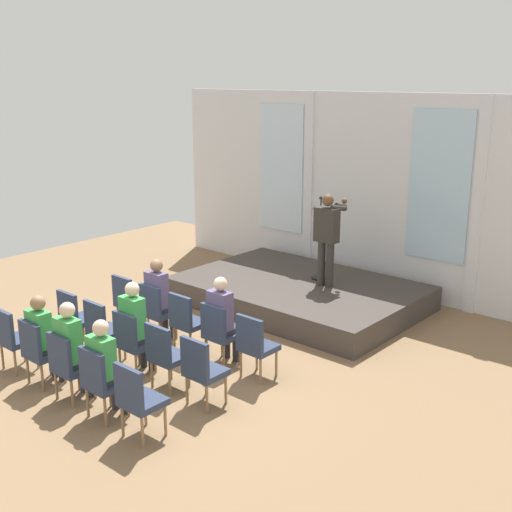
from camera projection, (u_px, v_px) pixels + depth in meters
name	position (u px, v px, depth m)	size (l,w,h in m)	color
ground_plane	(141.00, 371.00, 9.22)	(14.16, 14.16, 0.00)	#846647
rear_partition	(355.00, 190.00, 12.65)	(8.97, 0.14, 3.79)	silver
stage_platform	(299.00, 293.00, 11.86)	(4.22, 2.88, 0.44)	#3F3833
speaker	(327.00, 233.00, 11.36)	(0.51, 0.69, 1.66)	#332D28
mic_stand	(319.00, 261.00, 11.90)	(0.28, 0.28, 1.55)	black
chair_r0_c0	(128.00, 299.00, 10.59)	(0.46, 0.44, 0.94)	olive
chair_r0_c1	(156.00, 309.00, 10.16)	(0.46, 0.44, 0.94)	olive
audience_r0_c1	(159.00, 295.00, 10.16)	(0.36, 0.39, 1.34)	#2D2D33
chair_r0_c2	(186.00, 319.00, 9.72)	(0.46, 0.44, 0.94)	olive
chair_r0_c3	(219.00, 330.00, 9.29)	(0.46, 0.44, 0.94)	olive
audience_r0_c3	(223.00, 316.00, 9.29)	(0.36, 0.39, 1.33)	#2D2D33
chair_r0_c4	(255.00, 343.00, 8.86)	(0.46, 0.44, 0.94)	olive
chair_r1_c0	(75.00, 316.00, 9.85)	(0.46, 0.44, 0.94)	olive
chair_r1_c1	(102.00, 327.00, 9.41)	(0.46, 0.44, 0.94)	olive
chair_r1_c2	(132.00, 339.00, 8.98)	(0.46, 0.44, 0.94)	olive
audience_r1_c2	(136.00, 323.00, 8.98)	(0.36, 0.39, 1.35)	#2D2D33
chair_r1_c3	(165.00, 353.00, 8.54)	(0.46, 0.44, 0.94)	olive
chair_r1_c4	(201.00, 367.00, 8.11)	(0.46, 0.44, 0.94)	olive
chair_r2_c0	(12.00, 336.00, 9.10)	(0.46, 0.44, 0.94)	olive
chair_r2_c1	(39.00, 349.00, 8.67)	(0.46, 0.44, 0.94)	olive
audience_r2_c1	(43.00, 335.00, 8.68)	(0.36, 0.39, 1.27)	#2D2D33
chair_r2_c2	(68.00, 363.00, 8.23)	(0.46, 0.44, 0.94)	olive
audience_r2_c2	(72.00, 346.00, 8.24)	(0.36, 0.39, 1.34)	#2D2D33
chair_r2_c3	(101.00, 379.00, 7.80)	(0.46, 0.44, 0.94)	olive
audience_r2_c3	(106.00, 363.00, 7.81)	(0.36, 0.39, 1.28)	#2D2D33
chair_r2_c4	(137.00, 397.00, 7.36)	(0.46, 0.44, 0.94)	olive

